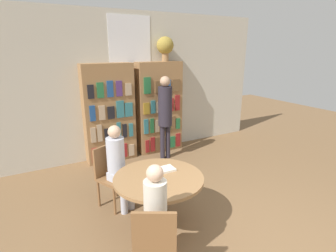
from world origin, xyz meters
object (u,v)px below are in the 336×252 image
bookshelf_right (159,108)px  bookshelf_left (109,114)px  flower_vase (165,46)px  chair_near_camera (155,242)px  seated_reader_right (156,214)px  reading_table (159,186)px  chair_left_side (110,173)px  seated_reader_left (118,163)px  librarian_standing (165,110)px

bookshelf_right → bookshelf_left: bearing=180.0°
flower_vase → chair_near_camera: (-1.84, -3.24, -1.79)m
bookshelf_left → bookshelf_right: (1.13, -0.00, -0.00)m
bookshelf_left → seated_reader_right: bookshelf_left is taller
reading_table → chair_near_camera: (-0.44, -0.79, -0.08)m
flower_vase → chair_left_side: size_ratio=0.56×
seated_reader_right → bookshelf_right: bearing=91.5°
flower_vase → chair_near_camera: 4.13m
bookshelf_left → reading_table: size_ratio=1.75×
reading_table → seated_reader_right: (-0.35, -0.63, 0.09)m
bookshelf_right → seated_reader_left: (-1.55, -1.78, -0.28)m
bookshelf_right → chair_near_camera: (-1.68, -3.23, -0.48)m
flower_vase → reading_table: size_ratio=0.45×
bookshelf_left → chair_left_side: (-0.50, -1.62, -0.48)m
seated_reader_right → seated_reader_left: bearing=117.1°
reading_table → chair_left_side: size_ratio=1.25×
bookshelf_left → seated_reader_left: (-0.42, -1.78, -0.28)m
flower_vase → chair_near_camera: bearing=-119.6°
chair_left_side → librarian_standing: (1.51, 1.12, 0.55)m
chair_left_side → flower_vase: bearing=-162.8°
chair_left_side → bookshelf_left: bearing=-132.1°
seated_reader_left → chair_left_side: bearing=-90.0°
reading_table → chair_left_side: 0.91m
bookshelf_left → librarian_standing: bookshelf_left is taller
bookshelf_left → chair_left_side: size_ratio=2.19×
bookshelf_left → chair_left_side: bookshelf_left is taller
bookshelf_left → chair_near_camera: (-0.55, -3.23, -0.48)m
flower_vase → chair_left_side: (-1.78, -1.62, -1.79)m
bookshelf_left → reading_table: bearing=-92.6°
bookshelf_right → seated_reader_right: (-1.59, -3.07, -0.30)m
librarian_standing → seated_reader_right: bearing=-119.9°
flower_vase → seated_reader_right: flower_vase is taller
bookshelf_right → reading_table: bookshelf_right is taller
bookshelf_left → seated_reader_left: 1.85m
seated_reader_right → reading_table: bearing=90.0°
librarian_standing → bookshelf_left: bearing=153.7°
chair_near_camera → flower_vase: bearing=89.3°
bookshelf_left → flower_vase: bearing=0.2°
reading_table → librarian_standing: librarian_standing is taller
chair_left_side → seated_reader_right: seated_reader_right is taller
bookshelf_right → reading_table: size_ratio=1.75×
chair_near_camera → chair_left_side: size_ratio=1.00×
bookshelf_left → flower_vase: (1.29, 0.00, 1.31)m
bookshelf_left → reading_table: (-0.11, -2.44, -0.40)m
bookshelf_right → flower_vase: size_ratio=3.90×
bookshelf_right → reading_table: bearing=-117.1°
bookshelf_left → reading_table: bookshelf_left is taller
bookshelf_left → chair_near_camera: size_ratio=2.19×
chair_near_camera → bookshelf_right: bearing=91.4°
seated_reader_right → librarian_standing: bearing=89.1°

